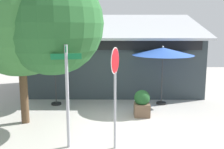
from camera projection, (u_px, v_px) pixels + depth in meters
name	position (u px, v px, depth m)	size (l,w,h in m)	color
ground_plane	(110.00, 126.00, 9.30)	(28.00, 28.00, 0.10)	#ADA8A0
cafe_building	(115.00, 61.00, 14.57)	(9.08, 5.23, 4.21)	#333D42
street_sign_post	(67.00, 86.00, 7.25)	(0.82, 0.88, 2.94)	#A8AAB2
stop_sign	(115.00, 80.00, 7.14)	(0.22, 0.70, 2.88)	#A8AAB2
patio_umbrella_teal_left	(54.00, 48.00, 11.31)	(1.92, 1.92, 2.85)	black
patio_umbrella_royal_blue_center	(163.00, 52.00, 11.43)	(2.70, 2.70, 2.62)	black
shade_tree	(28.00, 14.00, 8.70)	(5.13, 4.48, 6.21)	brown
sidewalk_planter	(142.00, 103.00, 10.13)	(0.61, 0.61, 1.04)	brown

